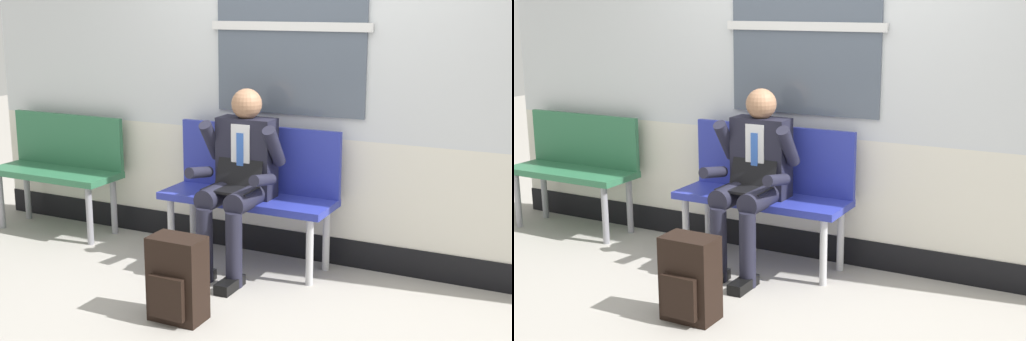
# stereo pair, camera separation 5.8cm
# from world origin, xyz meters

# --- Properties ---
(ground_plane) EXTENTS (18.00, 18.00, 0.00)m
(ground_plane) POSITION_xyz_m (0.00, 0.00, 0.00)
(ground_plane) COLOR #9E9991
(station_wall) EXTENTS (5.66, 0.17, 3.15)m
(station_wall) POSITION_xyz_m (-0.00, 0.74, 1.56)
(station_wall) COLOR silver
(station_wall) RESTS_ON ground
(bench_with_person) EXTENTS (1.24, 0.42, 0.98)m
(bench_with_person) POSITION_xyz_m (-0.34, 0.47, 0.57)
(bench_with_person) COLOR #28339E
(bench_with_person) RESTS_ON ground
(bench_empty) EXTENTS (1.08, 0.42, 0.94)m
(bench_empty) POSITION_xyz_m (-2.09, 0.46, 0.55)
(bench_empty) COLOR #2D6B47
(bench_empty) RESTS_ON ground
(person_seated) EXTENTS (0.57, 0.70, 1.26)m
(person_seated) POSITION_xyz_m (-0.34, 0.26, 0.68)
(person_seated) COLOR #1E1E2D
(person_seated) RESTS_ON ground
(backpack) EXTENTS (0.32, 0.24, 0.51)m
(backpack) POSITION_xyz_m (-0.29, -0.60, 0.25)
(backpack) COLOR black
(backpack) RESTS_ON ground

